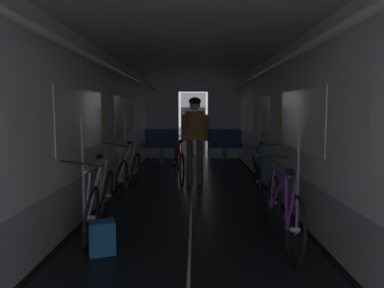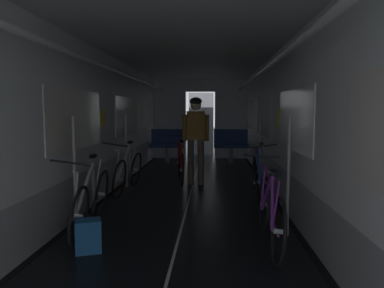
% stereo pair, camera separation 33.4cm
% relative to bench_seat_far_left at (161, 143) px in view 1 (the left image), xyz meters
% --- Properties ---
extents(train_car_shell, '(3.14, 12.34, 2.57)m').
position_rel_bench_seat_far_left_xyz_m(train_car_shell, '(0.90, -4.47, 1.13)').
color(train_car_shell, black).
rests_on(train_car_shell, ground).
extents(bench_seat_far_left, '(0.98, 0.51, 0.95)m').
position_rel_bench_seat_far_left_xyz_m(bench_seat_far_left, '(0.00, 0.00, 0.00)').
color(bench_seat_far_left, gray).
rests_on(bench_seat_far_left, ground).
extents(bench_seat_far_right, '(0.98, 0.51, 0.95)m').
position_rel_bench_seat_far_left_xyz_m(bench_seat_far_right, '(1.80, 0.00, 0.00)').
color(bench_seat_far_right, gray).
rests_on(bench_seat_far_right, ground).
extents(bicycle_silver, '(0.44, 1.69, 0.96)m').
position_rel_bench_seat_far_left_xyz_m(bicycle_silver, '(-0.19, -5.92, -0.19)').
color(bicycle_silver, black).
rests_on(bicycle_silver, ground).
extents(bicycle_purple, '(0.44, 1.69, 0.95)m').
position_rel_bench_seat_far_left_xyz_m(bicycle_purple, '(1.92, -6.33, -0.18)').
color(bicycle_purple, black).
rests_on(bicycle_purple, ground).
extents(bicycle_white, '(0.44, 1.69, 0.96)m').
position_rel_bench_seat_far_left_xyz_m(bicycle_white, '(-0.23, -3.84, -0.19)').
color(bicycle_white, black).
rests_on(bicycle_white, ground).
extents(bicycle_blue, '(0.44, 1.69, 0.96)m').
position_rel_bench_seat_far_left_xyz_m(bicycle_blue, '(2.06, -3.93, -0.19)').
color(bicycle_blue, black).
rests_on(bicycle_blue, ground).
extents(person_cyclist_aisle, '(0.54, 0.41, 1.73)m').
position_rel_bench_seat_far_left_xyz_m(person_cyclist_aisle, '(0.96, -3.13, 0.50)').
color(person_cyclist_aisle, brown).
rests_on(person_cyclist_aisle, ground).
extents(bicycle_red_in_aisle, '(0.45, 1.68, 0.94)m').
position_rel_bench_seat_far_left_xyz_m(bicycle_red_in_aisle, '(0.63, -2.86, -0.18)').
color(bicycle_red_in_aisle, black).
rests_on(bicycle_red_in_aisle, ground).
extents(backpack_on_floor, '(0.31, 0.28, 0.34)m').
position_rel_bench_seat_far_left_xyz_m(backpack_on_floor, '(0.00, -6.60, -0.40)').
color(backpack_on_floor, '#1E5693').
rests_on(backpack_on_floor, ground).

